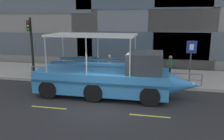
% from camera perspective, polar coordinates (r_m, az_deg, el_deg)
% --- Properties ---
extents(ground_plane, '(120.00, 120.00, 0.00)m').
position_cam_1_polar(ground_plane, '(11.91, -2.23, -8.09)').
color(ground_plane, '#2B2B2D').
extents(sidewalk, '(32.00, 4.80, 0.18)m').
position_cam_1_polar(sidewalk, '(17.13, 2.26, -1.23)').
color(sidewalk, '#A8A59E').
rests_on(sidewalk, ground_plane).
extents(curb_edge, '(32.00, 0.18, 0.18)m').
position_cam_1_polar(curb_edge, '(14.76, 0.67, -3.54)').
color(curb_edge, '#B2ADA3').
rests_on(curb_edge, ground_plane).
extents(lane_centreline, '(25.80, 0.12, 0.01)m').
position_cam_1_polar(lane_centreline, '(10.91, -3.66, -10.11)').
color(lane_centreline, '#DBD64C').
rests_on(lane_centreline, ground_plane).
extents(curb_guardrail, '(11.25, 0.09, 0.78)m').
position_cam_1_polar(curb_guardrail, '(14.99, -0.31, -0.88)').
color(curb_guardrail, gray).
rests_on(curb_guardrail, sidewalk).
extents(traffic_light_pole, '(0.24, 0.46, 4.05)m').
position_cam_1_polar(traffic_light_pole, '(16.99, -19.20, 6.67)').
color(traffic_light_pole, black).
rests_on(traffic_light_pole, sidewalk).
extents(parking_sign, '(0.60, 0.12, 2.68)m').
position_cam_1_polar(parking_sign, '(15.07, 18.77, 3.55)').
color(parking_sign, '#4C4F54').
rests_on(parking_sign, sidewalk).
extents(duck_tour_boat, '(8.89, 2.61, 3.37)m').
position_cam_1_polar(duck_tour_boat, '(12.70, -0.19, -1.65)').
color(duck_tour_boat, '#388CD1').
rests_on(duck_tour_boat, ground_plane).
extents(pedestrian_near_bow, '(0.23, 0.45, 1.57)m').
position_cam_1_polar(pedestrian_near_bow, '(16.06, 14.05, 1.24)').
color(pedestrian_near_bow, black).
rests_on(pedestrian_near_bow, sidewalk).
extents(pedestrian_mid_left, '(0.22, 0.44, 1.55)m').
position_cam_1_polar(pedestrian_mid_left, '(16.19, -0.59, 1.66)').
color(pedestrian_mid_left, '#47423D').
rests_on(pedestrian_mid_left, sidewalk).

